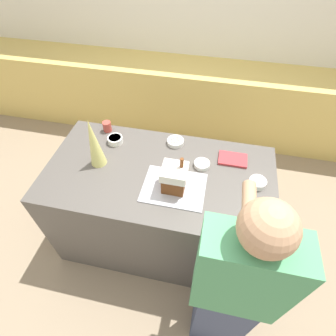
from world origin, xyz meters
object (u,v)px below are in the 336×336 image
object	(u,v)px
gingerbread_house	(174,178)
candy_bowl_center_rear	(115,140)
candy_bowl_beside_tree	(175,142)
candy_bowl_front_corner	(257,182)
cookbook	(233,159)
person	(232,292)
candy_bowl_near_tray_left	(202,164)
baking_tray	(174,187)
mug	(107,126)
decorative_tree	(94,143)

from	to	relation	value
gingerbread_house	candy_bowl_center_rear	distance (m)	0.68
gingerbread_house	candy_bowl_beside_tree	world-z (taller)	gingerbread_house
candy_bowl_front_corner	cookbook	distance (m)	0.28
candy_bowl_beside_tree	person	world-z (taller)	person
gingerbread_house	person	bearing A→B (deg)	-53.15
candy_bowl_center_rear	cookbook	distance (m)	0.95
candy_bowl_near_tray_left	person	distance (m)	0.89
baking_tray	mug	world-z (taller)	mug
decorative_tree	baking_tray	bearing A→B (deg)	-11.11
mug	person	size ratio (longest dim) A/B	0.05
baking_tray	decorative_tree	bearing A→B (deg)	168.89
baking_tray	gingerbread_house	size ratio (longest dim) A/B	1.63
candy_bowl_center_rear	cookbook	world-z (taller)	candy_bowl_center_rear
gingerbread_house	person	world-z (taller)	person
gingerbread_house	candy_bowl_front_corner	bearing A→B (deg)	14.71
candy_bowl_center_rear	person	distance (m)	1.39
candy_bowl_center_rear	mug	bearing A→B (deg)	132.05
gingerbread_house	candy_bowl_center_rear	size ratio (longest dim) A/B	2.16
baking_tray	candy_bowl_near_tray_left	world-z (taller)	candy_bowl_near_tray_left
cookbook	gingerbread_house	bearing A→B (deg)	-137.30
candy_bowl_beside_tree	person	bearing A→B (deg)	-63.53
baking_tray	mug	xyz separation A→B (m)	(-0.68, 0.49, 0.04)
baking_tray	candy_bowl_front_corner	bearing A→B (deg)	14.73
baking_tray	cookbook	bearing A→B (deg)	42.69
gingerbread_house	cookbook	bearing A→B (deg)	42.70
candy_bowl_near_tray_left	decorative_tree	bearing A→B (deg)	-170.49
candy_bowl_near_tray_left	candy_bowl_beside_tree	distance (m)	0.32
gingerbread_house	mug	distance (m)	0.84
baking_tray	candy_bowl_front_corner	distance (m)	0.59
candy_bowl_near_tray_left	candy_bowl_center_rear	bearing A→B (deg)	170.71
gingerbread_house	candy_bowl_near_tray_left	xyz separation A→B (m)	(0.16, 0.25, -0.09)
candy_bowl_beside_tree	mug	distance (m)	0.60
decorative_tree	candy_bowl_center_rear	world-z (taller)	decorative_tree
gingerbread_house	candy_bowl_front_corner	size ratio (longest dim) A/B	2.22
candy_bowl_front_corner	mug	size ratio (longest dim) A/B	1.36
candy_bowl_center_rear	baking_tray	bearing A→B (deg)	-33.11
baking_tray	candy_bowl_center_rear	xyz separation A→B (m)	(-0.56, 0.37, 0.02)
baking_tray	person	world-z (taller)	person
candy_bowl_beside_tree	candy_bowl_center_rear	bearing A→B (deg)	-169.79
candy_bowl_beside_tree	cookbook	distance (m)	0.48
person	mug	bearing A→B (deg)	135.94
cookbook	baking_tray	bearing A→B (deg)	-137.31
decorative_tree	cookbook	distance (m)	1.04
decorative_tree	candy_bowl_front_corner	xyz separation A→B (m)	(1.17, 0.03, -0.18)
baking_tray	person	xyz separation A→B (m)	(0.44, -0.59, -0.08)
gingerbread_house	candy_bowl_beside_tree	xyz separation A→B (m)	(-0.08, 0.45, -0.09)
decorative_tree	candy_bowl_front_corner	bearing A→B (deg)	1.47
baking_tray	gingerbread_house	bearing A→B (deg)	32.25
decorative_tree	mug	world-z (taller)	decorative_tree
decorative_tree	mug	size ratio (longest dim) A/B	4.63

